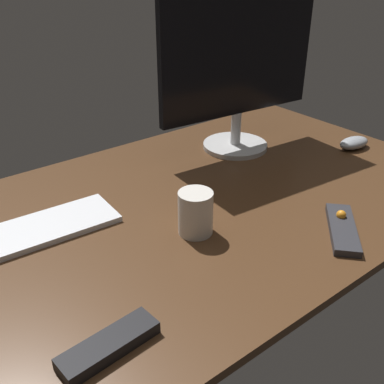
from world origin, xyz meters
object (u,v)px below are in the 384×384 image
(monitor, at_px, (239,58))
(coffee_mug, at_px, (196,213))
(tv_remote, at_px, (109,345))
(media_remote, at_px, (342,228))
(computer_mouse, at_px, (354,143))
(keyboard, at_px, (29,233))

(monitor, height_order, coffee_mug, monitor)
(monitor, distance_m, tv_remote, 0.88)
(media_remote, bearing_deg, monitor, 32.19)
(computer_mouse, bearing_deg, monitor, 146.47)
(tv_remote, bearing_deg, monitor, 29.39)
(media_remote, height_order, tv_remote, media_remote)
(keyboard, relative_size, tv_remote, 2.35)
(keyboard, distance_m, tv_remote, 0.39)
(monitor, xyz_separation_m, coffee_mug, (-0.39, -0.29, -0.22))
(computer_mouse, bearing_deg, keyboard, 176.42)
(computer_mouse, distance_m, tv_remote, 1.02)
(monitor, height_order, keyboard, monitor)
(keyboard, relative_size, media_remote, 2.18)
(media_remote, bearing_deg, keyboard, 100.73)
(tv_remote, xyz_separation_m, coffee_mug, (0.31, 0.18, 0.04))
(computer_mouse, height_order, tv_remote, computer_mouse)
(keyboard, bearing_deg, tv_remote, -89.53)
(computer_mouse, relative_size, coffee_mug, 1.10)
(coffee_mug, bearing_deg, monitor, 36.82)
(monitor, relative_size, computer_mouse, 4.77)
(monitor, bearing_deg, media_remote, -100.14)
(keyboard, distance_m, computer_mouse, 0.98)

